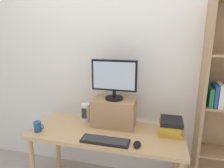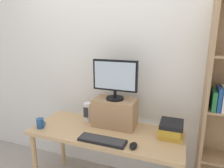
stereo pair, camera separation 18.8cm
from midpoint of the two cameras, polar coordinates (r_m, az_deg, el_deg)
The scene contains 9 objects.
back_wall at distance 2.23m, azimuth -1.04°, elevation 5.57°, with size 7.00×0.08×2.60m.
desk at distance 2.05m, azimuth -4.35°, elevation -15.27°, with size 1.48×0.59×0.71m.
riser_box at distance 2.06m, azimuth -2.04°, elevation -8.14°, with size 0.43×0.25×0.29m.
computer_monitor at distance 1.95m, azimuth -2.14°, elevation 1.68°, with size 0.45×0.18×0.40m.
keyboard at distance 1.82m, azimuth -5.06°, elevation -15.91°, with size 0.43×0.13×0.02m.
computer_mouse at distance 1.76m, azimuth 4.03°, elevation -16.88°, with size 0.06×0.10×0.04m.
book_stack at distance 1.97m, azimuth 13.67°, elevation -11.78°, with size 0.21×0.23×0.15m.
coffee_mug at distance 2.13m, azimuth -22.86°, elevation -11.19°, with size 0.10×0.07×0.10m.
desk_speaker at distance 2.19m, azimuth -10.01°, elevation -8.17°, with size 0.09×0.09×0.20m.
Camera 1 is at (0.50, -1.71, 1.63)m, focal length 32.00 mm.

